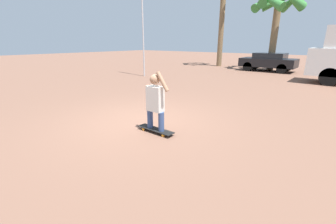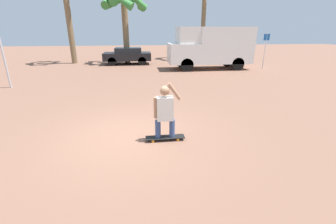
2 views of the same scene
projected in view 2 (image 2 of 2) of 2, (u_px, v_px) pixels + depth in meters
name	position (u px, v px, depth m)	size (l,w,h in m)	color
ground_plane	(130.00, 135.00, 6.04)	(80.00, 80.00, 0.00)	brown
skateboard	(165.00, 137.00, 5.77)	(1.00, 0.25, 0.09)	black
person_skateboarder	(165.00, 109.00, 5.52)	(0.68, 0.24, 1.42)	#384C7A
camper_van	(211.00, 46.00, 16.09)	(5.88, 2.15, 2.91)	black
parked_car_black	(128.00, 55.00, 18.71)	(3.85, 1.92, 1.35)	black
palm_tree_center_background	(124.00, 4.00, 18.19)	(3.82, 3.85, 5.84)	brown
street_sign	(265.00, 47.00, 16.04)	(0.44, 0.06, 2.45)	#B7B7BC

